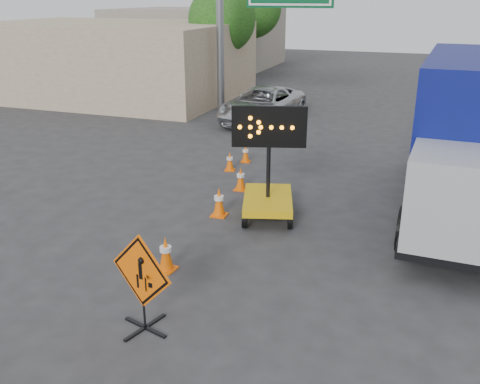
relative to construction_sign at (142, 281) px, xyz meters
The scene contains 15 objects.
ground 1.27m from the construction_sign, 17.29° to the right, with size 100.00×100.00×0.00m, color #2D2D30.
storefront_left_near 23.77m from the construction_sign, 123.74° to the left, with size 14.00×10.00×4.00m, color #C7AA8F.
storefront_left_far 36.63m from the construction_sign, 112.81° to the left, with size 12.00×10.00×4.40m, color #9F9284.
highway_gantry 18.54m from the construction_sign, 101.57° to the left, with size 6.18×0.38×6.90m.
tree_left_near 23.13m from the construction_sign, 108.30° to the left, with size 3.71×3.71×6.03m.
tree_left_far 31.07m from the construction_sign, 105.40° to the left, with size 4.10×4.10×6.66m.
construction_sign is the anchor object (origin of this frame).
arrow_board 5.56m from the construction_sign, 84.56° to the left, with size 1.81×2.33×2.94m.
pickup_truck 16.47m from the construction_sign, 100.58° to the left, with size 2.52×5.48×1.52m, color silver.
box_truck 9.29m from the construction_sign, 54.86° to the left, with size 2.97×8.59×4.04m.
cone_a 2.20m from the construction_sign, 107.28° to the left, with size 0.42×0.42×0.77m.
cone_b 5.22m from the construction_sign, 97.63° to the left, with size 0.42×0.42×0.79m.
cone_c 7.27m from the construction_sign, 96.59° to the left, with size 0.37×0.37×0.71m.
cone_d 9.05m from the construction_sign, 101.54° to the left, with size 0.39×0.39×0.64m.
cone_e 10.07m from the construction_sign, 99.34° to the left, with size 0.36×0.36×0.63m.
Camera 1 is at (3.46, -6.63, 5.49)m, focal length 40.00 mm.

